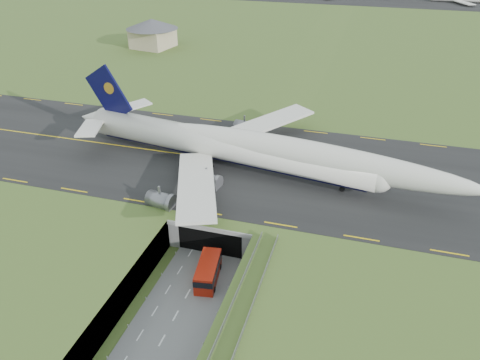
% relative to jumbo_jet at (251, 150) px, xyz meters
% --- Properties ---
extents(ground, '(900.00, 900.00, 0.00)m').
position_rel_jumbo_jet_xyz_m(ground, '(-1.66, -29.62, -11.25)').
color(ground, '#486327').
rests_on(ground, ground).
extents(airfield_deck, '(800.00, 800.00, 6.00)m').
position_rel_jumbo_jet_xyz_m(airfield_deck, '(-1.66, -29.62, -8.25)').
color(airfield_deck, gray).
rests_on(airfield_deck, ground).
extents(trench_road, '(12.00, 75.00, 0.20)m').
position_rel_jumbo_jet_xyz_m(trench_road, '(-1.66, -37.12, -11.15)').
color(trench_road, slate).
rests_on(trench_road, ground).
extents(taxiway, '(800.00, 44.00, 0.18)m').
position_rel_jumbo_jet_xyz_m(taxiway, '(-1.66, 3.38, -5.16)').
color(taxiway, black).
rests_on(taxiway, airfield_deck).
extents(tunnel_portal, '(17.00, 22.30, 6.00)m').
position_rel_jumbo_jet_xyz_m(tunnel_portal, '(-1.66, -12.91, -7.91)').
color(tunnel_portal, gray).
rests_on(tunnel_portal, ground).
extents(jumbo_jet, '(90.35, 58.38, 19.53)m').
position_rel_jumbo_jet_xyz_m(jumbo_jet, '(0.00, 0.00, 0.00)').
color(jumbo_jet, white).
rests_on(jumbo_jet, ground).
extents(shuttle_tram, '(4.52, 9.05, 3.51)m').
position_rel_jumbo_jet_xyz_m(shuttle_tram, '(0.38, -28.34, -9.33)').
color(shuttle_tram, '#AE1C0B').
rests_on(shuttle_tram, ground).
extents(service_building, '(24.19, 24.19, 11.39)m').
position_rel_jumbo_jet_xyz_m(service_building, '(-66.38, 91.49, 1.50)').
color(service_building, tan).
rests_on(service_building, ground).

